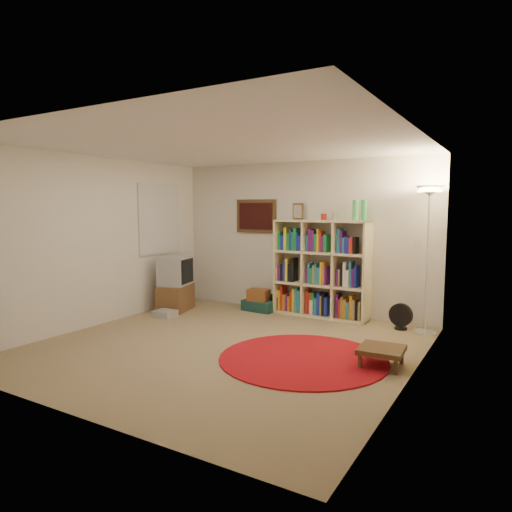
{
  "coord_description": "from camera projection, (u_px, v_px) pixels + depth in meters",
  "views": [
    {
      "loc": [
        3.17,
        -4.65,
        1.74
      ],
      "look_at": [
        0.1,
        0.6,
        1.1
      ],
      "focal_mm": 32.0,
      "sensor_mm": 36.0,
      "label": 1
    }
  ],
  "objects": [
    {
      "name": "tv_stand",
      "position": [
        176.0,
        284.0,
        7.75
      ],
      "size": [
        0.59,
        0.73,
        0.93
      ],
      "rotation": [
        0.0,
        0.0,
        0.26
      ],
      "color": "brown",
      "rests_on": "ground"
    },
    {
      "name": "duffel_bag",
      "position": [
        275.0,
        302.0,
        7.85
      ],
      "size": [
        0.42,
        0.37,
        0.25
      ],
      "rotation": [
        0.0,
        0.0,
        -0.22
      ],
      "color": "black",
      "rests_on": "ground"
    },
    {
      "name": "room",
      "position": [
        223.0,
        247.0,
        5.7
      ],
      "size": [
        4.54,
        4.54,
        2.54
      ],
      "color": "#8C7552",
      "rests_on": "ground"
    },
    {
      "name": "dvd_box",
      "position": [
        165.0,
        314.0,
        7.3
      ],
      "size": [
        0.33,
        0.28,
        0.11
      ],
      "rotation": [
        0.0,
        0.0,
        0.03
      ],
      "color": "#A8A9AD",
      "rests_on": "ground"
    },
    {
      "name": "paper_towel",
      "position": [
        312.0,
        308.0,
        7.35
      ],
      "size": [
        0.15,
        0.15,
        0.27
      ],
      "rotation": [
        0.0,
        0.0,
        -0.17
      ],
      "color": "silver",
      "rests_on": "ground"
    },
    {
      "name": "side_table",
      "position": [
        382.0,
        350.0,
        5.01
      ],
      "size": [
        0.5,
        0.5,
        0.22
      ],
      "rotation": [
        0.0,
        0.0,
        0.05
      ],
      "color": "#432D17",
      "rests_on": "ground"
    },
    {
      "name": "suitcase",
      "position": [
        260.0,
        305.0,
        7.76
      ],
      "size": [
        0.59,
        0.41,
        0.18
      ],
      "rotation": [
        0.0,
        0.0,
        -0.09
      ],
      "color": "#153B35",
      "rests_on": "ground"
    },
    {
      "name": "wicker_basket",
      "position": [
        258.0,
        295.0,
        7.71
      ],
      "size": [
        0.36,
        0.27,
        0.2
      ],
      "rotation": [
        0.0,
        0.0,
        0.07
      ],
      "color": "brown",
      "rests_on": "suitcase"
    },
    {
      "name": "floor_fan",
      "position": [
        401.0,
        316.0,
        6.53
      ],
      "size": [
        0.34,
        0.2,
        0.38
      ],
      "rotation": [
        0.0,
        0.0,
        -0.12
      ],
      "color": "black",
      "rests_on": "ground"
    },
    {
      "name": "red_rug",
      "position": [
        303.0,
        358.0,
        5.27
      ],
      "size": [
        1.95,
        1.95,
        0.02
      ],
      "color": "maroon",
      "rests_on": "ground"
    },
    {
      "name": "floor_lamp",
      "position": [
        429.0,
        212.0,
        6.16
      ],
      "size": [
        0.49,
        0.49,
        2.04
      ],
      "rotation": [
        0.0,
        0.0,
        0.31
      ],
      "color": "white",
      "rests_on": "ground"
    },
    {
      "name": "bookshelf",
      "position": [
        321.0,
        270.0,
        7.31
      ],
      "size": [
        1.57,
        0.5,
        1.86
      ],
      "rotation": [
        0.0,
        0.0,
        -0.04
      ],
      "color": "#FFE9AA",
      "rests_on": "ground"
    }
  ]
}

